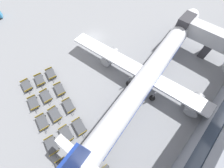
% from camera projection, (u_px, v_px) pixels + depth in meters
% --- Properties ---
extents(ground_plane, '(500.00, 500.00, 0.00)m').
position_uv_depth(ground_plane, '(94.00, 37.00, 35.69)').
color(ground_plane, gray).
extents(jet_bridge, '(17.24, 5.04, 6.81)m').
position_uv_depth(jet_bridge, '(222.00, 46.00, 28.43)').
color(jet_bridge, '#B2B5BA').
rests_on(jet_bridge, ground_plane).
extents(airplane, '(36.39, 43.52, 12.97)m').
position_uv_depth(airplane, '(152.00, 71.00, 25.97)').
color(airplane, silver).
rests_on(airplane, ground_plane).
extents(baggage_dolly_row_near_col_a, '(3.62, 1.99, 0.92)m').
position_uv_depth(baggage_dolly_row_near_col_a, '(27.00, 86.00, 27.81)').
color(baggage_dolly_row_near_col_a, '#424449').
rests_on(baggage_dolly_row_near_col_a, ground_plane).
extents(baggage_dolly_row_near_col_b, '(3.63, 2.20, 0.92)m').
position_uv_depth(baggage_dolly_row_near_col_b, '(33.00, 103.00, 25.90)').
color(baggage_dolly_row_near_col_b, '#424449').
rests_on(baggage_dolly_row_near_col_b, ground_plane).
extents(baggage_dolly_row_near_col_c, '(3.63, 2.14, 0.92)m').
position_uv_depth(baggage_dolly_row_near_col_c, '(42.00, 122.00, 24.08)').
color(baggage_dolly_row_near_col_c, '#424449').
rests_on(baggage_dolly_row_near_col_c, ground_plane).
extents(baggage_dolly_row_near_col_d, '(3.63, 2.16, 0.92)m').
position_uv_depth(baggage_dolly_row_near_col_d, '(52.00, 145.00, 22.19)').
color(baggage_dolly_row_near_col_d, '#424449').
rests_on(baggage_dolly_row_near_col_d, ground_plane).
extents(baggage_dolly_row_mid_a_col_a, '(3.63, 2.20, 0.92)m').
position_uv_depth(baggage_dolly_row_mid_a_col_a, '(40.00, 80.00, 28.48)').
color(baggage_dolly_row_mid_a_col_a, '#424449').
rests_on(baggage_dolly_row_mid_a_col_a, ground_plane).
extents(baggage_dolly_row_mid_a_col_b, '(3.62, 2.04, 0.92)m').
position_uv_depth(baggage_dolly_row_mid_a_col_b, '(46.00, 96.00, 26.62)').
color(baggage_dolly_row_mid_a_col_b, '#424449').
rests_on(baggage_dolly_row_mid_a_col_b, ground_plane).
extents(baggage_dolly_row_mid_a_col_c, '(3.62, 1.98, 0.92)m').
position_uv_depth(baggage_dolly_row_mid_a_col_c, '(55.00, 114.00, 24.80)').
color(baggage_dolly_row_mid_a_col_c, '#424449').
rests_on(baggage_dolly_row_mid_a_col_c, ground_plane).
extents(baggage_dolly_row_mid_a_col_d, '(3.62, 2.05, 0.92)m').
position_uv_depth(baggage_dolly_row_mid_a_col_d, '(66.00, 134.00, 23.07)').
color(baggage_dolly_row_mid_a_col_d, '#424449').
rests_on(baggage_dolly_row_mid_a_col_d, ground_plane).
extents(baggage_dolly_row_mid_a_col_e, '(3.63, 2.19, 0.92)m').
position_uv_depth(baggage_dolly_row_mid_a_col_e, '(79.00, 159.00, 21.24)').
color(baggage_dolly_row_mid_a_col_e, '#424449').
rests_on(baggage_dolly_row_mid_a_col_e, ground_plane).
extents(baggage_dolly_row_mid_b_col_a, '(3.63, 2.21, 0.92)m').
position_uv_depth(baggage_dolly_row_mid_b_col_a, '(51.00, 74.00, 29.26)').
color(baggage_dolly_row_mid_b_col_a, '#424449').
rests_on(baggage_dolly_row_mid_b_col_a, ground_plane).
extents(baggage_dolly_row_mid_b_col_b, '(3.63, 2.22, 0.92)m').
position_uv_depth(baggage_dolly_row_mid_b_col_b, '(60.00, 89.00, 27.37)').
color(baggage_dolly_row_mid_b_col_b, '#424449').
rests_on(baggage_dolly_row_mid_b_col_b, ground_plane).
extents(baggage_dolly_row_mid_b_col_c, '(3.63, 2.15, 0.92)m').
position_uv_depth(baggage_dolly_row_mid_b_col_c, '(69.00, 106.00, 25.63)').
color(baggage_dolly_row_mid_b_col_c, '#424449').
rests_on(baggage_dolly_row_mid_b_col_c, ground_plane).
extents(baggage_dolly_row_mid_b_col_d, '(3.63, 2.12, 0.92)m').
position_uv_depth(baggage_dolly_row_mid_b_col_d, '(79.00, 127.00, 23.70)').
color(baggage_dolly_row_mid_b_col_d, '#424449').
rests_on(baggage_dolly_row_mid_b_col_d, ground_plane).
extents(baggage_dolly_row_mid_b_col_e, '(3.63, 2.14, 0.92)m').
position_uv_depth(baggage_dolly_row_mid_b_col_e, '(93.00, 148.00, 21.97)').
color(baggage_dolly_row_mid_b_col_e, '#424449').
rests_on(baggage_dolly_row_mid_b_col_e, ground_plane).
extents(stand_guidance_stripe, '(2.84, 20.07, 0.01)m').
position_uv_depth(stand_guidance_stripe, '(116.00, 109.00, 25.78)').
color(stand_guidance_stripe, white).
rests_on(stand_guidance_stripe, ground_plane).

